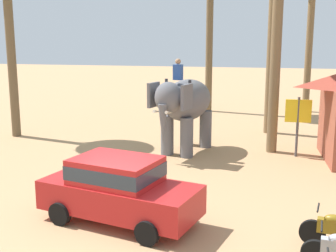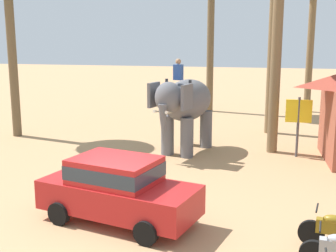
{
  "view_description": "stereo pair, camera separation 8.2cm",
  "coord_description": "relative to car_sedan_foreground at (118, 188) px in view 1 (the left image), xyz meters",
  "views": [
    {
      "loc": [
        3.56,
        -10.14,
        4.72
      ],
      "look_at": [
        0.16,
        4.91,
        1.6
      ],
      "focal_mm": 47.37,
      "sensor_mm": 36.0,
      "label": 1
    },
    {
      "loc": [
        3.64,
        -10.12,
        4.72
      ],
      "look_at": [
        0.16,
        4.91,
        1.6
      ],
      "focal_mm": 47.37,
      "sensor_mm": 36.0,
      "label": 2
    }
  ],
  "objects": [
    {
      "name": "car_sedan_foreground",
      "position": [
        0.0,
        0.0,
        0.0
      ],
      "size": [
        4.39,
        2.63,
        1.7
      ],
      "color": "red",
      "rests_on": "ground"
    },
    {
      "name": "ground_plane",
      "position": [
        0.06,
        -0.11,
        -0.93
      ],
      "size": [
        120.0,
        120.0,
        0.0
      ],
      "primitive_type": "plane",
      "color": "tan"
    },
    {
      "name": "signboard_yellow",
      "position": [
        4.84,
        7.63,
        0.76
      ],
      "size": [
        1.0,
        0.1,
        2.4
      ],
      "color": "#4C4C51",
      "rests_on": "ground"
    },
    {
      "name": "elephant_with_mahout",
      "position": [
        0.33,
        7.37,
        1.06
      ],
      "size": [
        2.46,
        4.02,
        3.88
      ],
      "color": "slate",
      "rests_on": "ground"
    }
  ]
}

